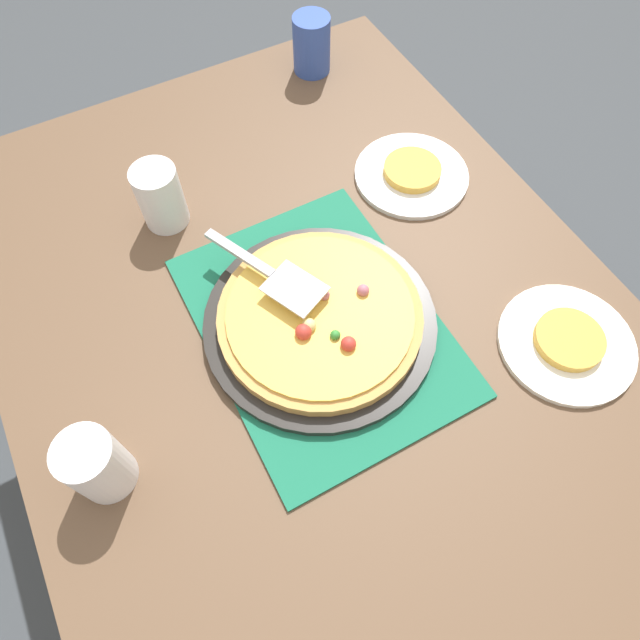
{
  "coord_description": "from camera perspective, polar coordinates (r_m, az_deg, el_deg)",
  "views": [
    {
      "loc": [
        0.4,
        -0.21,
        1.56
      ],
      "look_at": [
        0.0,
        0.0,
        0.77
      ],
      "focal_mm": 31.55,
      "sensor_mm": 36.0,
      "label": 1
    }
  ],
  "objects": [
    {
      "name": "ground_plane",
      "position": [
        1.62,
        0.0,
        -13.55
      ],
      "size": [
        8.0,
        8.0,
        0.0
      ],
      "primitive_type": "plane",
      "color": "#3D4247"
    },
    {
      "name": "dining_table",
      "position": [
        1.02,
        0.0,
        -3.58
      ],
      "size": [
        1.4,
        1.0,
        0.75
      ],
      "color": "brown",
      "rests_on": "ground_plane"
    },
    {
      "name": "placemat",
      "position": [
        0.92,
        0.0,
        -0.52
      ],
      "size": [
        0.48,
        0.36,
        0.01
      ],
      "primitive_type": "cube",
      "color": "#196B4C",
      "rests_on": "dining_table"
    },
    {
      "name": "pizza_pan",
      "position": [
        0.92,
        0.0,
        -0.22
      ],
      "size": [
        0.38,
        0.38,
        0.01
      ],
      "primitive_type": "cylinder",
      "color": "black",
      "rests_on": "placemat"
    },
    {
      "name": "pizza",
      "position": [
        0.9,
        0.01,
        0.39
      ],
      "size": [
        0.33,
        0.33,
        0.05
      ],
      "color": "tan",
      "rests_on": "pizza_pan"
    },
    {
      "name": "plate_near_left",
      "position": [
        1.14,
        9.25,
        14.34
      ],
      "size": [
        0.22,
        0.22,
        0.01
      ],
      "primitive_type": "cylinder",
      "color": "white",
      "rests_on": "dining_table"
    },
    {
      "name": "plate_far_right",
      "position": [
        0.99,
        23.71,
        -2.16
      ],
      "size": [
        0.22,
        0.22,
        0.01
      ],
      "primitive_type": "cylinder",
      "color": "white",
      "rests_on": "dining_table"
    },
    {
      "name": "served_slice_left",
      "position": [
        1.13,
        9.34,
        14.79
      ],
      "size": [
        0.11,
        0.11,
        0.02
      ],
      "primitive_type": "cylinder",
      "color": "gold",
      "rests_on": "plate_near_left"
    },
    {
      "name": "served_slice_right",
      "position": [
        0.98,
        23.97,
        -1.81
      ],
      "size": [
        0.11,
        0.11,
        0.02
      ],
      "primitive_type": "cylinder",
      "color": "gold",
      "rests_on": "plate_far_right"
    },
    {
      "name": "cup_near",
      "position": [
        1.34,
        -0.86,
        26.16
      ],
      "size": [
        0.08,
        0.08,
        0.12
      ],
      "primitive_type": "cylinder",
      "color": "#3351AD",
      "rests_on": "dining_table"
    },
    {
      "name": "cup_far",
      "position": [
        0.83,
        -21.74,
        -13.49
      ],
      "size": [
        0.08,
        0.08,
        0.12
      ],
      "primitive_type": "cylinder",
      "color": "white",
      "rests_on": "dining_table"
    },
    {
      "name": "cup_corner",
      "position": [
        1.05,
        -15.89,
        11.93
      ],
      "size": [
        0.08,
        0.08,
        0.12
      ],
      "primitive_type": "cylinder",
      "color": "white",
      "rests_on": "dining_table"
    },
    {
      "name": "pizza_server",
      "position": [
        0.9,
        -4.98,
        4.73
      ],
      "size": [
        0.23,
        0.14,
        0.01
      ],
      "color": "silver",
      "rests_on": "pizza"
    }
  ]
}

